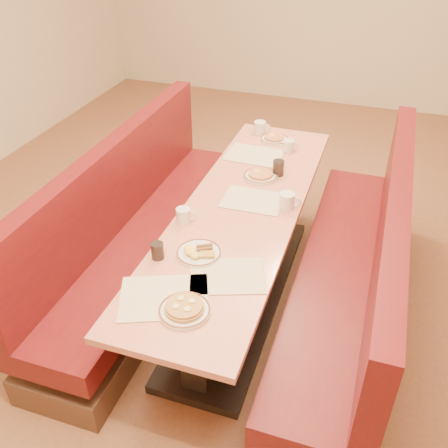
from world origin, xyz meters
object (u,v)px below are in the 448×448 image
(diner_table, at_px, (241,255))
(coffee_mug_a, at_px, (288,201))
(coffee_mug_c, at_px, (289,146))
(soda_tumbler_near, at_px, (157,251))
(booth_right, at_px, (353,280))
(coffee_mug_b, at_px, (184,215))
(soda_tumbler_mid, at_px, (278,168))
(pancake_plate, at_px, (184,309))
(coffee_mug_d, at_px, (260,128))
(eggs_plate, at_px, (198,253))
(booth_left, at_px, (141,236))

(diner_table, relative_size, coffee_mug_a, 18.58)
(coffee_mug_c, height_order, soda_tumbler_near, soda_tumbler_near)
(booth_right, distance_m, coffee_mug_c, 1.15)
(coffee_mug_b, bearing_deg, booth_right, -4.37)
(soda_tumbler_mid, bearing_deg, diner_table, -103.42)
(pancake_plate, bearing_deg, coffee_mug_a, 76.15)
(booth_right, height_order, soda_tumbler_near, booth_right)
(coffee_mug_b, relative_size, coffee_mug_c, 1.05)
(diner_table, height_order, pancake_plate, pancake_plate)
(coffee_mug_d, bearing_deg, coffee_mug_a, -72.76)
(pancake_plate, relative_size, eggs_plate, 1.01)
(diner_table, distance_m, eggs_plate, 0.67)
(booth_left, bearing_deg, soda_tumbler_mid, 29.51)
(booth_left, xyz_separation_m, booth_right, (1.46, 0.00, 0.00))
(booth_left, xyz_separation_m, soda_tumbler_mid, (0.85, 0.48, 0.44))
(diner_table, xyz_separation_m, booth_right, (0.73, 0.00, -0.01))
(coffee_mug_c, bearing_deg, diner_table, -121.02)
(booth_right, bearing_deg, coffee_mug_a, 170.00)
(booth_right, bearing_deg, booth_left, 180.00)
(booth_right, bearing_deg, coffee_mug_b, -165.37)
(eggs_plate, bearing_deg, coffee_mug_c, 82.22)
(pancake_plate, height_order, soda_tumbler_mid, soda_tumbler_mid)
(diner_table, bearing_deg, coffee_mug_b, -136.39)
(booth_left, relative_size, coffee_mug_c, 22.22)
(coffee_mug_d, bearing_deg, coffee_mug_b, -100.56)
(eggs_plate, height_order, coffee_mug_c, coffee_mug_c)
(pancake_plate, distance_m, coffee_mug_a, 1.07)
(coffee_mug_a, bearing_deg, soda_tumbler_mid, 106.21)
(booth_right, bearing_deg, diner_table, 180.00)
(diner_table, height_order, soda_tumbler_near, soda_tumbler_near)
(booth_right, bearing_deg, pancake_plate, -127.00)
(pancake_plate, relative_size, soda_tumbler_mid, 2.34)
(booth_left, distance_m, eggs_plate, 0.93)
(coffee_mug_c, bearing_deg, pancake_plate, -117.03)
(coffee_mug_a, xyz_separation_m, coffee_mug_b, (-0.54, -0.35, -0.01))
(diner_table, bearing_deg, booth_left, 180.00)
(booth_right, xyz_separation_m, coffee_mug_c, (-0.63, 0.86, 0.43))
(diner_table, relative_size, booth_right, 1.00)
(coffee_mug_b, bearing_deg, coffee_mug_c, 52.21)
(coffee_mug_b, bearing_deg, soda_tumbler_near, -109.54)
(pancake_plate, height_order, coffee_mug_b, coffee_mug_b)
(coffee_mug_a, bearing_deg, booth_left, 179.92)
(diner_table, relative_size, soda_tumbler_near, 26.45)
(booth_right, relative_size, soda_tumbler_mid, 23.49)
(coffee_mug_d, bearing_deg, soda_tumbler_mid, -71.05)
(booth_left, relative_size, soda_tumbler_near, 26.45)
(coffee_mug_d, height_order, soda_tumbler_mid, soda_tumbler_mid)
(pancake_plate, relative_size, coffee_mug_c, 2.22)
(booth_right, xyz_separation_m, pancake_plate, (-0.72, -0.96, 0.41))
(booth_left, distance_m, pancake_plate, 1.28)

